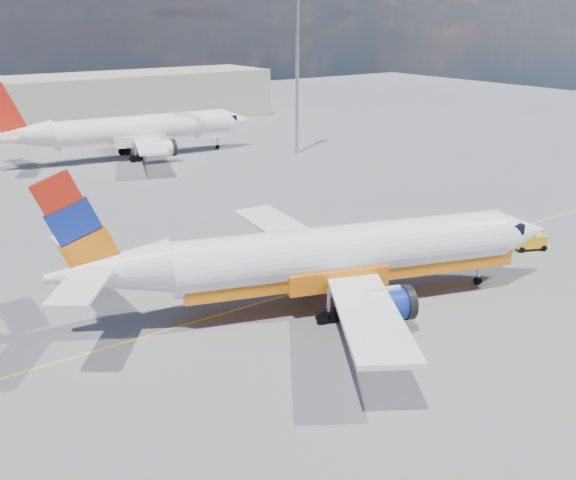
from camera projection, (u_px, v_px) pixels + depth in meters
ground at (343, 303)px, 40.46m from camera, size 240.00×240.00×0.00m
taxi_line at (314, 287)px, 42.76m from camera, size 70.00×0.15×0.01m
terminal_main at (58, 103)px, 99.58m from camera, size 70.00×14.00×8.00m
main_jet at (330, 256)px, 39.08m from camera, size 32.25×24.51×9.78m
second_jet at (136, 131)px, 80.00m from camera, size 33.23×26.19×10.08m
gse_tug at (528, 239)px, 49.38m from camera, size 2.72×2.30×1.71m
traffic_cone at (372, 299)px, 40.35m from camera, size 0.37×0.37×0.52m
floodlight_mast at (297, 49)px, 79.40m from camera, size 1.60×1.60×21.87m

